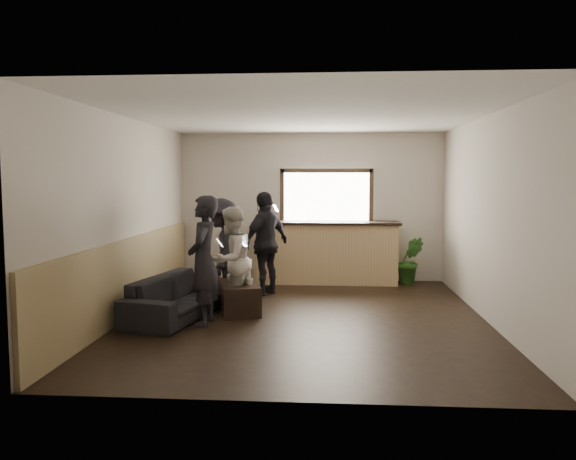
# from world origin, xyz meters

# --- Properties ---
(ground) EXTENTS (5.00, 6.00, 0.01)m
(ground) POSITION_xyz_m (0.00, 0.00, 0.00)
(ground) COLOR black
(room_shell) EXTENTS (5.01, 6.01, 2.80)m
(room_shell) POSITION_xyz_m (-0.74, 0.00, 1.47)
(room_shell) COLOR silver
(room_shell) RESTS_ON ground
(bar_counter) EXTENTS (2.70, 0.68, 2.13)m
(bar_counter) POSITION_xyz_m (0.30, 2.70, 0.64)
(bar_counter) COLOR tan
(bar_counter) RESTS_ON ground
(sofa) EXTENTS (1.18, 2.11, 0.58)m
(sofa) POSITION_xyz_m (-1.75, -0.08, 0.29)
(sofa) COLOR black
(sofa) RESTS_ON ground
(coffee_table) EXTENTS (0.76, 1.05, 0.42)m
(coffee_table) POSITION_xyz_m (-0.95, 0.29, 0.21)
(coffee_table) COLOR black
(coffee_table) RESTS_ON ground
(cup_a) EXTENTS (0.13, 0.13, 0.10)m
(cup_a) POSITION_xyz_m (-1.09, 0.44, 0.47)
(cup_a) COLOR silver
(cup_a) RESTS_ON coffee_table
(cup_b) EXTENTS (0.10, 0.10, 0.09)m
(cup_b) POSITION_xyz_m (-0.78, 0.17, 0.47)
(cup_b) COLOR silver
(cup_b) RESTS_ON coffee_table
(potted_plant) EXTENTS (0.49, 0.40, 0.88)m
(potted_plant) POSITION_xyz_m (1.84, 2.65, 0.44)
(potted_plant) COLOR #2D6623
(potted_plant) RESTS_ON ground
(person_a) EXTENTS (0.47, 0.63, 1.72)m
(person_a) POSITION_xyz_m (-1.30, -0.46, 0.86)
(person_a) COLOR black
(person_a) RESTS_ON ground
(person_b) EXTENTS (0.85, 0.93, 1.54)m
(person_b) POSITION_xyz_m (-1.05, 0.23, 0.77)
(person_b) COLOR beige
(person_b) RESTS_ON ground
(person_c) EXTENTS (0.77, 1.14, 1.64)m
(person_c) POSITION_xyz_m (-1.30, 0.81, 0.82)
(person_c) COLOR black
(person_c) RESTS_ON ground
(person_d) EXTENTS (0.92, 1.07, 1.72)m
(person_d) POSITION_xyz_m (-0.70, 1.58, 0.86)
(person_d) COLOR black
(person_d) RESTS_ON ground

